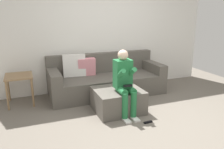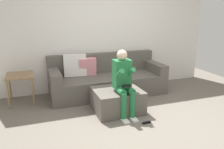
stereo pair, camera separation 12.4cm
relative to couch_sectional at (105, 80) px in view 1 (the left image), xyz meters
name	(u,v)px [view 1 (the left image)]	position (x,y,z in m)	size (l,w,h in m)	color
ground_plane	(147,124)	(0.14, -1.61, -0.31)	(6.67, 6.67, 0.00)	#6B6359
wall_back	(104,30)	(0.14, 0.45, 1.04)	(5.13, 0.10, 2.70)	silver
couch_sectional	(105,80)	(0.00, 0.00, 0.00)	(2.45, 0.93, 0.89)	#59544C
ottoman	(118,100)	(-0.10, -0.97, -0.10)	(0.83, 0.74, 0.41)	#59544C
person_seated	(125,80)	(-0.06, -1.14, 0.32)	(0.29, 0.56, 1.13)	#26723F
side_table	(19,80)	(-1.74, 0.03, 0.18)	(0.50, 0.56, 0.58)	olive
remote_near_ottoman	(148,122)	(0.17, -1.59, -0.30)	(0.15, 0.04, 0.02)	black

